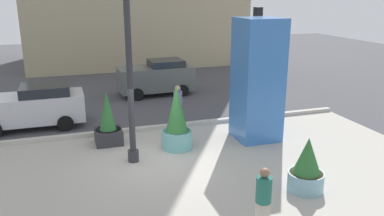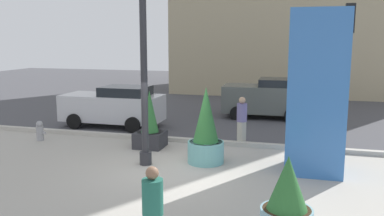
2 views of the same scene
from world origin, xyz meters
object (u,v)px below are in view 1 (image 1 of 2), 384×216
Objects in this scene: potted_plant_near_left at (108,124)px; car_curb_east at (157,77)px; traffic_light_corner at (256,46)px; art_pillar_blue at (257,80)px; potted_plant_near_right at (307,168)px; car_intersection at (32,107)px; potted_plant_by_pillar at (177,123)px; pedestrian_on_sidewalk at (263,198)px; pedestrian_crossing at (178,103)px; lamp_post at (130,75)px.

potted_plant_near_left is 7.41m from car_curb_east.
art_pillar_blue is at bearing -114.77° from traffic_light_corner.
potted_plant_near_right is 7.26m from potted_plant_near_left.
art_pillar_blue is 9.20m from car_intersection.
potted_plant_near_left is at bearing 151.88° from potted_plant_by_pillar.
car_curb_east is 0.94× the size of car_intersection.
car_curb_east is (-1.50, 11.98, 0.26)m from potted_plant_near_right.
pedestrian_crossing is at bearing 87.94° from pedestrian_on_sidewalk.
car_intersection is (-3.33, 4.72, -2.04)m from lamp_post.
potted_plant_by_pillar reaches higher than pedestrian_crossing.
art_pillar_blue is at bearing 8.72° from lamp_post.
car_intersection is at bearing 154.04° from art_pillar_blue.
car_intersection is at bearing 163.87° from pedestrian_crossing.
car_curb_east is at bearing 104.87° from art_pillar_blue.
lamp_post is 3.47× the size of pedestrian_crossing.
traffic_light_corner reaches higher than pedestrian_crossing.
pedestrian_on_sidewalk is at bearing -145.38° from potted_plant_near_right.
potted_plant_near_left is at bearing -117.08° from car_curb_east.
potted_plant_near_left is 1.16× the size of pedestrian_crossing.
car_curb_east is (1.09, 7.82, -0.02)m from potted_plant_by_pillar.
potted_plant_near_left reaches higher than car_intersection.
lamp_post is at bearing -128.40° from pedestrian_crossing.
potted_plant_by_pillar is at bearing -178.67° from art_pillar_blue.
pedestrian_crossing is (3.01, 1.17, 0.19)m from potted_plant_near_left.
car_intersection is at bearing 141.13° from potted_plant_by_pillar.
car_intersection is (-7.62, 8.21, 0.20)m from potted_plant_near_right.
lamp_post reaches higher than potted_plant_by_pillar.
pedestrian_on_sidewalk is (-3.64, -7.74, -2.31)m from traffic_light_corner.
pedestrian_crossing is (-2.42, 2.32, -1.31)m from art_pillar_blue.
traffic_light_corner is at bearing -12.17° from car_intersection.
car_intersection is 11.14m from pedestrian_on_sidewalk.
car_curb_east reaches higher than pedestrian_crossing.
pedestrian_crossing is at bearing 174.90° from traffic_light_corner.
potted_plant_near_right is (-0.55, -4.23, -1.58)m from art_pillar_blue.
lamp_post is 2.58× the size of potted_plant_by_pillar.
lamp_post reaches higher than potted_plant_near_right.
pedestrian_crossing reaches higher than pedestrian_on_sidewalk.
car_intersection is at bearing 119.42° from pedestrian_on_sidewalk.
car_intersection is at bearing -148.41° from car_curb_east.
lamp_post is 5.77m from pedestrian_on_sidewalk.
art_pillar_blue reaches higher than potted_plant_by_pillar.
lamp_post is at bearing -171.28° from art_pillar_blue.
potted_plant_near_right is at bearing -74.11° from pedestrian_crossing.
art_pillar_blue is at bearing -25.96° from car_intersection.
potted_plant_by_pillar reaches higher than car_curb_east.
car_curb_east is at bearing 31.59° from car_intersection.
traffic_light_corner is (4.08, 2.09, 2.26)m from potted_plant_by_pillar.
potted_plant_near_right is at bearing 34.62° from pedestrian_on_sidewalk.
potted_plant_by_pillar is at bearing -106.96° from pedestrian_crossing.
car_curb_east is 7.18m from car_intersection.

